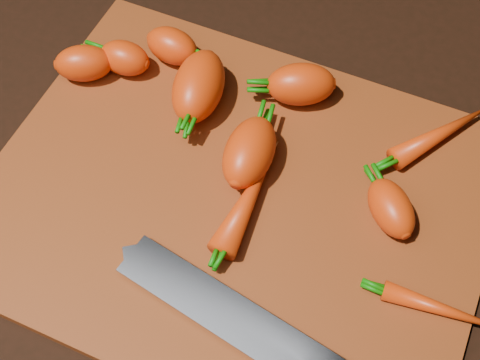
% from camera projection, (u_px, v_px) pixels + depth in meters
% --- Properties ---
extents(ground, '(2.00, 2.00, 0.01)m').
position_uv_depth(ground, '(236.00, 205.00, 0.69)').
color(ground, black).
extents(cutting_board, '(0.50, 0.40, 0.01)m').
position_uv_depth(cutting_board, '(236.00, 200.00, 0.68)').
color(cutting_board, brown).
rests_on(cutting_board, ground).
extents(carrot_0, '(0.08, 0.07, 0.04)m').
position_uv_depth(carrot_0, '(84.00, 63.00, 0.74)').
color(carrot_0, '#E13806').
rests_on(carrot_0, cutting_board).
extents(carrot_1, '(0.06, 0.04, 0.04)m').
position_uv_depth(carrot_1, '(125.00, 58.00, 0.75)').
color(carrot_1, '#E13806').
rests_on(carrot_1, cutting_board).
extents(carrot_2, '(0.07, 0.10, 0.05)m').
position_uv_depth(carrot_2, '(199.00, 86.00, 0.72)').
color(carrot_2, '#E13806').
rests_on(carrot_2, cutting_board).
extents(carrot_3, '(0.06, 0.09, 0.05)m').
position_uv_depth(carrot_3, '(249.00, 152.00, 0.67)').
color(carrot_3, '#E13806').
rests_on(carrot_3, cutting_board).
extents(carrot_4, '(0.09, 0.07, 0.05)m').
position_uv_depth(carrot_4, '(301.00, 84.00, 0.72)').
color(carrot_4, '#E13806').
rests_on(carrot_4, cutting_board).
extents(carrot_5, '(0.07, 0.05, 0.04)m').
position_uv_depth(carrot_5, '(172.00, 46.00, 0.76)').
color(carrot_5, '#E13806').
rests_on(carrot_5, cutting_board).
extents(carrot_6, '(0.07, 0.07, 0.04)m').
position_uv_depth(carrot_6, '(391.00, 208.00, 0.65)').
color(carrot_6, '#E13806').
rests_on(carrot_6, cutting_board).
extents(carrot_7, '(0.09, 0.11, 0.02)m').
position_uv_depth(carrot_7, '(439.00, 135.00, 0.70)').
color(carrot_7, '#E13806').
rests_on(carrot_7, cutting_board).
extents(carrot_8, '(0.11, 0.03, 0.02)m').
position_uv_depth(carrot_8, '(442.00, 309.00, 0.60)').
color(carrot_8, '#E13806').
rests_on(carrot_8, cutting_board).
extents(carrot_9, '(0.03, 0.11, 0.03)m').
position_uv_depth(carrot_9, '(246.00, 204.00, 0.65)').
color(carrot_9, '#E13806').
rests_on(carrot_9, cutting_board).
extents(knife, '(0.39, 0.10, 0.02)m').
position_uv_depth(knife, '(258.00, 333.00, 0.59)').
color(knife, gray).
rests_on(knife, cutting_board).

